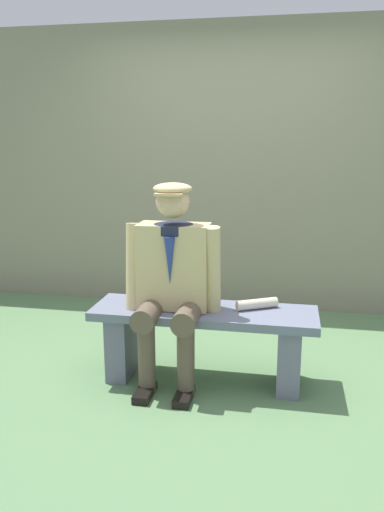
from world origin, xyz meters
The scene contains 5 objects.
ground_plane centered at (0.00, 0.00, 0.00)m, with size 30.00×30.00×0.00m, color #5A8052.
bench centered at (0.00, 0.00, 0.33)m, with size 1.45×0.44×0.49m.
seated_man centered at (0.20, 0.06, 0.72)m, with size 0.62×0.54×1.31m.
rolled_magazine centered at (-0.34, -0.07, 0.53)m, with size 0.07×0.07×0.28m, color beige.
stadium_wall centered at (0.00, -1.69, 1.29)m, with size 12.00×0.24×2.58m, color gray.
Camera 1 is at (-0.51, 3.09, 1.57)m, focal length 35.74 mm.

